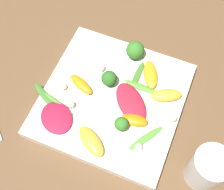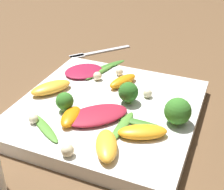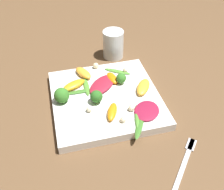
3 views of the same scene
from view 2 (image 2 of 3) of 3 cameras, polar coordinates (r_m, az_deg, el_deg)
ground_plane at (r=0.56m, az=-0.83°, el=-3.95°), size 2.40×2.40×0.00m
plate at (r=0.55m, az=-0.84°, el=-2.87°), size 0.30×0.30×0.03m
fork at (r=0.80m, az=-3.34°, el=7.79°), size 0.12×0.13×0.01m
radicchio_leaf_0 at (r=0.65m, az=-5.18°, el=4.38°), size 0.10×0.10×0.01m
radicchio_leaf_1 at (r=0.51m, az=-3.06°, el=-3.64°), size 0.11×0.11×0.01m
orange_segment_0 at (r=0.60m, az=1.97°, el=2.58°), size 0.05×0.07×0.02m
orange_segment_1 at (r=0.44m, az=-1.03°, el=-9.20°), size 0.06×0.08×0.02m
orange_segment_2 at (r=0.59m, az=-11.09°, el=1.36°), size 0.07×0.08×0.02m
orange_segment_3 at (r=0.50m, az=-7.54°, el=-3.92°), size 0.04×0.06×0.02m
orange_segment_4 at (r=0.47m, az=5.60°, el=-6.73°), size 0.08×0.06×0.02m
broccoli_floret_0 at (r=0.52m, az=-8.65°, el=-1.19°), size 0.03×0.03×0.03m
broccoli_floret_1 at (r=0.54m, az=3.00°, el=0.50°), size 0.04×0.04×0.04m
broccoli_floret_2 at (r=0.50m, az=11.93°, el=-2.94°), size 0.04×0.04×0.04m
arugula_sprig_0 at (r=0.67m, az=-0.77°, el=5.31°), size 0.06×0.09×0.01m
arugula_sprig_1 at (r=0.50m, az=-12.17°, el=-5.88°), size 0.08×0.06×0.00m
arugula_sprig_2 at (r=0.49m, az=1.87°, el=-5.69°), size 0.02×0.08×0.01m
arugula_sprig_3 at (r=0.50m, az=4.96°, el=-5.07°), size 0.09×0.02×0.01m
arugula_sprig_4 at (r=0.64m, az=-2.13°, el=4.28°), size 0.04×0.09×0.01m
macadamia_nut_0 at (r=0.62m, az=-2.68°, el=3.49°), size 0.02×0.02×0.02m
macadamia_nut_1 at (r=0.56m, az=6.52°, el=0.33°), size 0.02×0.02×0.02m
macadamia_nut_2 at (r=0.63m, az=1.35°, el=4.24°), size 0.02×0.02×0.02m
macadamia_nut_3 at (r=0.51m, az=-14.17°, el=-4.25°), size 0.02×0.02×0.02m
macadamia_nut_4 at (r=0.44m, az=-7.85°, el=-10.06°), size 0.02×0.02×0.02m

